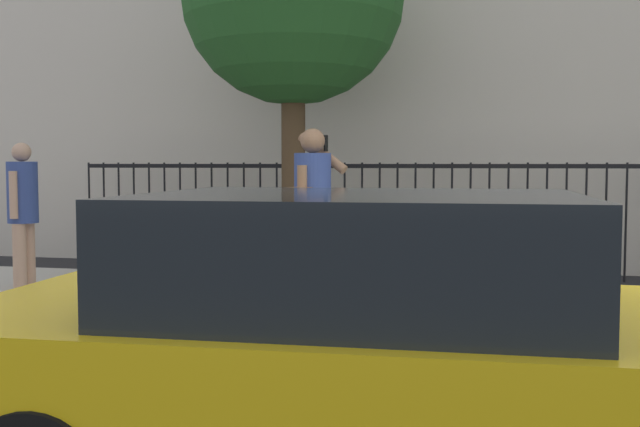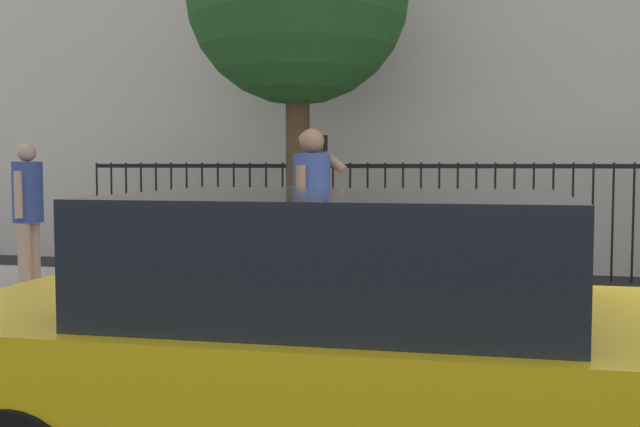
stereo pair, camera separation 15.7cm
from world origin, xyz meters
The scene contains 7 objects.
ground_plane centered at (0.00, 0.00, 0.00)m, with size 60.00×60.00×0.00m, color black.
sidewalk centered at (0.00, 2.20, 0.07)m, with size 28.00×4.40×0.15m, color #B2ADA3.
iron_fence centered at (0.00, 5.90, 1.02)m, with size 12.03×0.04×1.60m.
taxi_yellow centered at (-0.23, -1.39, 0.70)m, with size 4.26×1.98×1.45m.
pedestrian_on_phone centered at (-1.43, 1.89, 1.18)m, with size 0.51×0.71×1.76m.
pedestrian_walking centered at (-5.02, 2.76, 1.11)m, with size 0.38×0.49×1.67m.
street_bench centered at (-3.50, 3.58, 0.65)m, with size 1.60×0.45×0.95m.
Camera 1 is at (0.23, -4.88, 1.59)m, focal length 42.71 mm.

